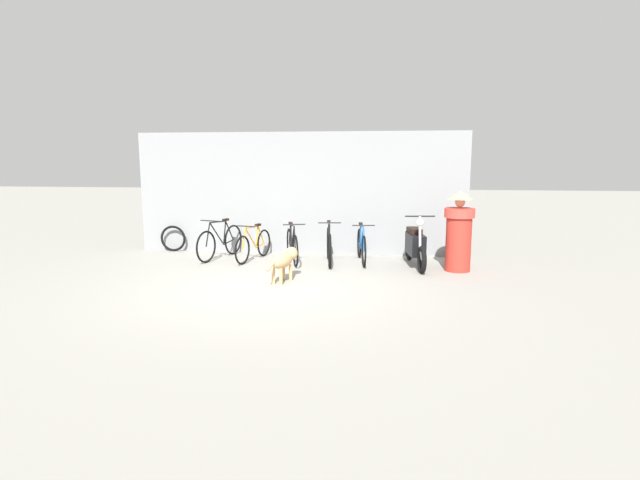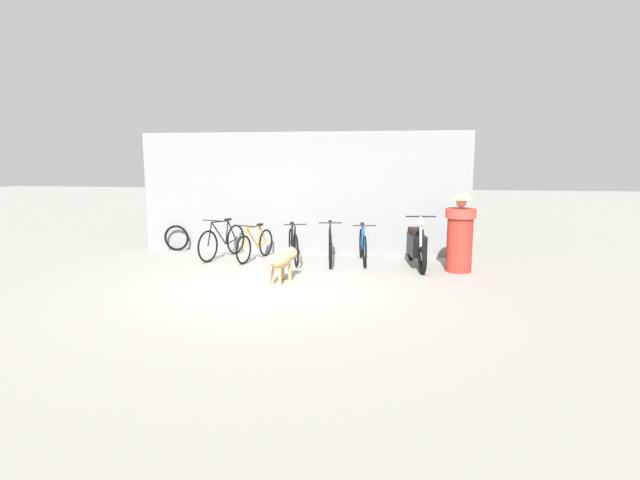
% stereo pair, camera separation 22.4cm
% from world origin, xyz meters
% --- Properties ---
extents(ground_plane, '(60.00, 60.00, 0.00)m').
position_xyz_m(ground_plane, '(0.00, 0.00, 0.00)').
color(ground_plane, gray).
extents(shop_wall_back, '(7.63, 0.20, 2.79)m').
position_xyz_m(shop_wall_back, '(0.00, 3.41, 1.39)').
color(shop_wall_back, gray).
rests_on(shop_wall_back, ground).
extents(bicycle_0, '(0.57, 1.68, 0.89)m').
position_xyz_m(bicycle_0, '(-1.60, 2.47, 0.37)').
color(bicycle_0, black).
rests_on(bicycle_0, ground).
extents(bicycle_1, '(0.50, 1.57, 0.80)m').
position_xyz_m(bicycle_1, '(-0.82, 2.38, 0.33)').
color(bicycle_1, black).
rests_on(bicycle_1, ground).
extents(bicycle_2, '(0.60, 1.54, 0.86)m').
position_xyz_m(bicycle_2, '(0.05, 2.25, 0.36)').
color(bicycle_2, black).
rests_on(bicycle_2, ground).
extents(bicycle_3, '(0.46, 1.66, 0.91)m').
position_xyz_m(bicycle_3, '(0.83, 2.27, 0.37)').
color(bicycle_3, black).
rests_on(bicycle_3, ground).
extents(bicycle_4, '(0.46, 1.69, 0.85)m').
position_xyz_m(bicycle_4, '(1.50, 2.48, 0.35)').
color(bicycle_4, black).
rests_on(bicycle_4, ground).
extents(motorcycle, '(0.58, 1.86, 1.09)m').
position_xyz_m(motorcycle, '(2.61, 2.18, 0.43)').
color(motorcycle, black).
rests_on(motorcycle, ground).
extents(stray_dog, '(0.47, 1.00, 0.58)m').
position_xyz_m(stray_dog, '(0.22, 0.57, 0.39)').
color(stray_dog, tan).
rests_on(stray_dog, ground).
extents(person_in_robes, '(0.69, 0.69, 1.57)m').
position_xyz_m(person_in_robes, '(3.42, 1.87, 0.79)').
color(person_in_robes, '#B72D23').
rests_on(person_in_robes, ground).
extents(spare_tire_left, '(0.62, 0.06, 0.62)m').
position_xyz_m(spare_tire_left, '(-3.01, 3.17, 0.31)').
color(spare_tire_left, black).
rests_on(spare_tire_left, ground).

